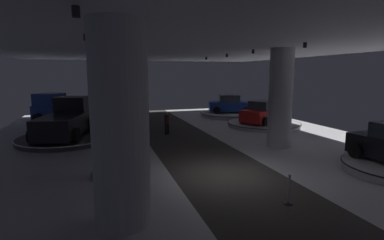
{
  "coord_description": "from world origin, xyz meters",
  "views": [
    {
      "loc": [
        -4.86,
        -10.66,
        4.13
      ],
      "look_at": [
        0.32,
        5.75,
        1.4
      ],
      "focal_mm": 27.54,
      "sensor_mm": 36.0,
      "label": 1
    }
  ],
  "objects_px": {
    "column_right": "(280,98)",
    "display_platform_far_left": "(66,138)",
    "column_left": "(120,126)",
    "display_car_far_right": "(264,113)",
    "pickup_truck_far_left": "(66,120)",
    "display_platform_deep_left": "(69,124)",
    "display_platform_deep_right": "(231,114)",
    "visitor_walking_near": "(167,121)",
    "display_car_deep_right": "(230,105)",
    "brand_sign_pylon": "(107,132)",
    "pickup_truck_deep_left": "(65,111)",
    "display_platform_far_right": "(264,124)"
  },
  "relations": [
    {
      "from": "column_right",
      "to": "display_platform_far_left",
      "type": "bearing_deg",
      "value": 156.71
    },
    {
      "from": "column_left",
      "to": "display_car_far_right",
      "type": "relative_size",
      "value": 1.21
    },
    {
      "from": "pickup_truck_far_left",
      "to": "display_platform_deep_left",
      "type": "height_order",
      "value": "pickup_truck_far_left"
    },
    {
      "from": "column_left",
      "to": "display_platform_deep_right",
      "type": "bearing_deg",
      "value": 57.15
    },
    {
      "from": "column_right",
      "to": "display_platform_deep_right",
      "type": "bearing_deg",
      "value": 78.21
    },
    {
      "from": "column_right",
      "to": "pickup_truck_far_left",
      "type": "relative_size",
      "value": 0.98
    },
    {
      "from": "visitor_walking_near",
      "to": "display_car_deep_right",
      "type": "bearing_deg",
      "value": 40.46
    },
    {
      "from": "column_left",
      "to": "pickup_truck_far_left",
      "type": "height_order",
      "value": "column_left"
    },
    {
      "from": "display_car_far_right",
      "to": "column_left",
      "type": "bearing_deg",
      "value": -134.01
    },
    {
      "from": "column_right",
      "to": "column_left",
      "type": "bearing_deg",
      "value": -145.64
    },
    {
      "from": "display_platform_far_left",
      "to": "column_right",
      "type": "bearing_deg",
      "value": -23.29
    },
    {
      "from": "column_right",
      "to": "brand_sign_pylon",
      "type": "distance_m",
      "value": 9.83
    },
    {
      "from": "column_right",
      "to": "display_car_deep_right",
      "type": "bearing_deg",
      "value": 78.36
    },
    {
      "from": "brand_sign_pylon",
      "to": "visitor_walking_near",
      "type": "xyz_separation_m",
      "value": [
        4.09,
        7.61,
        -0.96
      ]
    },
    {
      "from": "display_car_far_right",
      "to": "pickup_truck_deep_left",
      "type": "height_order",
      "value": "pickup_truck_deep_left"
    },
    {
      "from": "display_platform_deep_left",
      "to": "brand_sign_pylon",
      "type": "bearing_deg",
      "value": -78.7
    },
    {
      "from": "column_right",
      "to": "display_platform_far_left",
      "type": "distance_m",
      "value": 13.08
    },
    {
      "from": "column_left",
      "to": "display_car_deep_right",
      "type": "bearing_deg",
      "value": 57.23
    },
    {
      "from": "display_car_far_right",
      "to": "display_platform_deep_left",
      "type": "distance_m",
      "value": 15.38
    },
    {
      "from": "brand_sign_pylon",
      "to": "pickup_truck_far_left",
      "type": "xyz_separation_m",
      "value": [
        -2.25,
        7.89,
        -0.63
      ]
    },
    {
      "from": "display_platform_far_right",
      "to": "display_car_deep_right",
      "type": "xyz_separation_m",
      "value": [
        -0.16,
        5.87,
        0.96
      ]
    },
    {
      "from": "column_left",
      "to": "pickup_truck_deep_left",
      "type": "relative_size",
      "value": 0.99
    },
    {
      "from": "brand_sign_pylon",
      "to": "display_platform_deep_left",
      "type": "height_order",
      "value": "brand_sign_pylon"
    },
    {
      "from": "display_car_deep_right",
      "to": "visitor_walking_near",
      "type": "height_order",
      "value": "display_car_deep_right"
    },
    {
      "from": "display_platform_deep_right",
      "to": "pickup_truck_deep_left",
      "type": "xyz_separation_m",
      "value": [
        -14.79,
        -1.02,
        1.0
      ]
    },
    {
      "from": "display_car_far_right",
      "to": "display_platform_far_left",
      "type": "height_order",
      "value": "display_car_far_right"
    },
    {
      "from": "display_platform_far_left",
      "to": "visitor_walking_near",
      "type": "relative_size",
      "value": 3.57
    },
    {
      "from": "display_platform_far_right",
      "to": "display_platform_deep_right",
      "type": "bearing_deg",
      "value": 91.25
    },
    {
      "from": "column_right",
      "to": "visitor_walking_near",
      "type": "distance_m",
      "value": 7.64
    },
    {
      "from": "display_platform_far_right",
      "to": "pickup_truck_far_left",
      "type": "distance_m",
      "value": 14.34
    },
    {
      "from": "pickup_truck_deep_left",
      "to": "visitor_walking_near",
      "type": "xyz_separation_m",
      "value": [
        6.96,
        -5.62,
        -0.29
      ]
    },
    {
      "from": "pickup_truck_deep_left",
      "to": "display_platform_far_left",
      "type": "bearing_deg",
      "value": -84.34
    },
    {
      "from": "column_left",
      "to": "display_platform_deep_left",
      "type": "distance_m",
      "value": 17.28
    },
    {
      "from": "column_left",
      "to": "display_platform_deep_right",
      "type": "relative_size",
      "value": 0.93
    },
    {
      "from": "column_left",
      "to": "display_platform_far_left",
      "type": "xyz_separation_m",
      "value": [
        -2.59,
        11.35,
        -2.58
      ]
    },
    {
      "from": "display_platform_far_right",
      "to": "display_car_deep_right",
      "type": "relative_size",
      "value": 1.25
    },
    {
      "from": "column_left",
      "to": "display_platform_deep_right",
      "type": "xyz_separation_m",
      "value": [
        11.64,
        18.03,
        -2.55
      ]
    },
    {
      "from": "visitor_walking_near",
      "to": "display_platform_far_left",
      "type": "bearing_deg",
      "value": -179.69
    },
    {
      "from": "pickup_truck_far_left",
      "to": "visitor_walking_near",
      "type": "height_order",
      "value": "pickup_truck_far_left"
    },
    {
      "from": "pickup_truck_deep_left",
      "to": "display_car_far_right",
      "type": "bearing_deg",
      "value": -18.06
    },
    {
      "from": "pickup_truck_deep_left",
      "to": "column_left",
      "type": "bearing_deg",
      "value": -79.51
    },
    {
      "from": "display_car_deep_right",
      "to": "visitor_walking_near",
      "type": "bearing_deg",
      "value": -139.54
    },
    {
      "from": "display_platform_far_left",
      "to": "brand_sign_pylon",
      "type": "bearing_deg",
      "value": -73.02
    },
    {
      "from": "column_left",
      "to": "brand_sign_pylon",
      "type": "xyz_separation_m",
      "value": [
        -0.27,
        3.78,
        -0.88
      ]
    },
    {
      "from": "brand_sign_pylon",
      "to": "display_platform_deep_left",
      "type": "xyz_separation_m",
      "value": [
        -2.61,
        13.06,
        -1.72
      ]
    },
    {
      "from": "column_left",
      "to": "column_right",
      "type": "bearing_deg",
      "value": 34.36
    },
    {
      "from": "display_car_far_right",
      "to": "display_car_deep_right",
      "type": "bearing_deg",
      "value": 91.26
    },
    {
      "from": "display_platform_deep_right",
      "to": "column_right",
      "type": "bearing_deg",
      "value": -101.79
    },
    {
      "from": "column_left",
      "to": "display_platform_far_right",
      "type": "xyz_separation_m",
      "value": [
        11.77,
        12.17,
        -2.57
      ]
    },
    {
      "from": "display_platform_far_left",
      "to": "display_platform_deep_left",
      "type": "xyz_separation_m",
      "value": [
        -0.29,
        5.48,
        -0.02
      ]
    }
  ]
}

